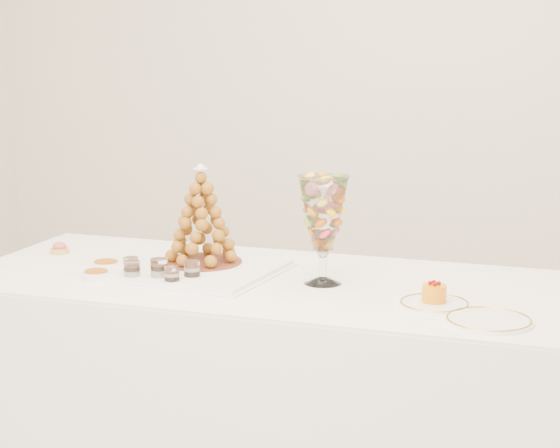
% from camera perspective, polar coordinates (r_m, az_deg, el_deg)
% --- Properties ---
extents(buffet_table, '(2.10, 0.89, 0.79)m').
position_cam_1_polar(buffet_table, '(3.11, -0.00, -10.45)').
color(buffet_table, white).
rests_on(buffet_table, ground).
extents(lace_tray, '(0.63, 0.49, 0.02)m').
position_cam_1_polar(lace_tray, '(3.12, -5.84, -2.68)').
color(lace_tray, white).
rests_on(lace_tray, buffet_table).
extents(macaron_vase, '(0.16, 0.16, 0.34)m').
position_cam_1_polar(macaron_vase, '(2.90, 2.66, 0.60)').
color(macaron_vase, white).
rests_on(macaron_vase, buffet_table).
extents(cake_plate, '(0.20, 0.20, 0.01)m').
position_cam_1_polar(cake_plate, '(2.74, 9.39, -4.84)').
color(cake_plate, white).
rests_on(cake_plate, buffet_table).
extents(spare_plate, '(0.24, 0.24, 0.01)m').
position_cam_1_polar(spare_plate, '(2.61, 12.61, -5.77)').
color(spare_plate, white).
rests_on(spare_plate, buffet_table).
extents(pink_tart, '(0.07, 0.07, 0.04)m').
position_cam_1_polar(pink_tart, '(3.44, -13.28, -1.48)').
color(pink_tart, tan).
rests_on(pink_tart, buffet_table).
extents(verrine_a, '(0.06, 0.06, 0.07)m').
position_cam_1_polar(verrine_a, '(3.05, -9.07, -2.62)').
color(verrine_a, white).
rests_on(verrine_a, buffet_table).
extents(verrine_b, '(0.06, 0.06, 0.08)m').
position_cam_1_polar(verrine_b, '(2.98, -7.36, -2.83)').
color(verrine_b, white).
rests_on(verrine_b, buffet_table).
extents(verrine_c, '(0.06, 0.06, 0.07)m').
position_cam_1_polar(verrine_c, '(2.97, -5.39, -2.90)').
color(verrine_c, white).
rests_on(verrine_c, buffet_table).
extents(verrine_d, '(0.06, 0.06, 0.07)m').
position_cam_1_polar(verrine_d, '(2.99, -9.00, -2.87)').
color(verrine_d, white).
rests_on(verrine_d, buffet_table).
extents(verrine_e, '(0.06, 0.06, 0.06)m').
position_cam_1_polar(verrine_e, '(2.92, -6.60, -3.22)').
color(verrine_e, white).
rests_on(verrine_e, buffet_table).
extents(ramekin_back, '(0.09, 0.09, 0.03)m').
position_cam_1_polar(ramekin_back, '(3.17, -10.57, -2.53)').
color(ramekin_back, white).
rests_on(ramekin_back, buffet_table).
extents(ramekin_front, '(0.08, 0.08, 0.03)m').
position_cam_1_polar(ramekin_front, '(3.05, -11.14, -3.10)').
color(ramekin_front, white).
rests_on(ramekin_front, buffet_table).
extents(croquembouche, '(0.27, 0.27, 0.33)m').
position_cam_1_polar(croquembouche, '(3.11, -4.81, 0.54)').
color(croquembouche, brown).
rests_on(croquembouche, lace_tray).
extents(mousse_cake, '(0.07, 0.07, 0.06)m').
position_cam_1_polar(mousse_cake, '(2.74, 9.38, -4.17)').
color(mousse_cake, orange).
rests_on(mousse_cake, cake_plate).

